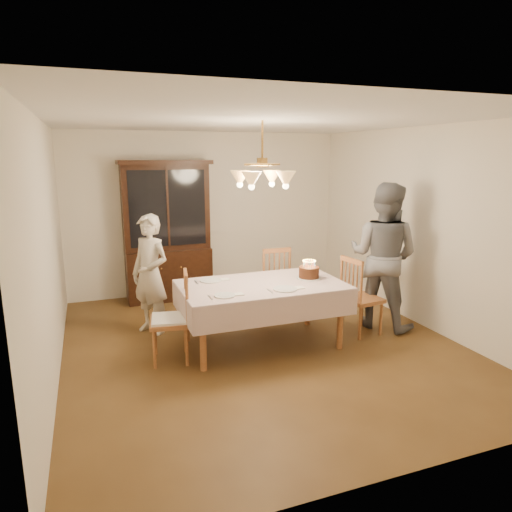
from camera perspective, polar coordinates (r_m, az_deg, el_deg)
name	(u,v)px	position (r m, az deg, el deg)	size (l,w,h in m)	color
ground	(262,344)	(5.60, 0.72, -10.98)	(5.00, 5.00, 0.00)	#503417
room_shell	(262,214)	(5.18, 0.77, 5.31)	(5.00, 5.00, 5.00)	white
dining_table	(262,290)	(5.36, 0.74, -4.26)	(1.90, 1.10, 0.76)	#94542B
china_hutch	(167,233)	(7.23, -11.06, 2.78)	(1.38, 0.54, 2.16)	black
chair_far_side	(272,285)	(6.46, 2.01, -3.59)	(0.45, 0.43, 1.00)	#94542B
chair_left_end	(171,321)	(5.12, -10.64, -8.01)	(0.49, 0.50, 1.00)	#94542B
chair_right_end	(361,300)	(5.94, 12.99, -5.35)	(0.47, 0.49, 1.00)	#94542B
elderly_woman	(150,274)	(5.89, -13.07, -2.26)	(0.56, 0.36, 1.52)	beige
adult_in_grey	(383,256)	(6.15, 15.59, 0.01)	(0.92, 0.72, 1.90)	slate
birthday_cake	(309,273)	(5.58, 6.64, -2.10)	(0.30, 0.30, 0.23)	white
place_setting_near_left	(226,295)	(4.89, -3.78, -4.94)	(0.37, 0.23, 0.02)	white
place_setting_near_right	(286,289)	(5.12, 3.76, -4.12)	(0.42, 0.27, 0.02)	white
place_setting_far_left	(212,280)	(5.48, -5.55, -3.05)	(0.41, 0.26, 0.02)	white
chandelier	(262,178)	(5.14, 0.78, 9.68)	(0.62, 0.62, 0.73)	#BF8C3F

